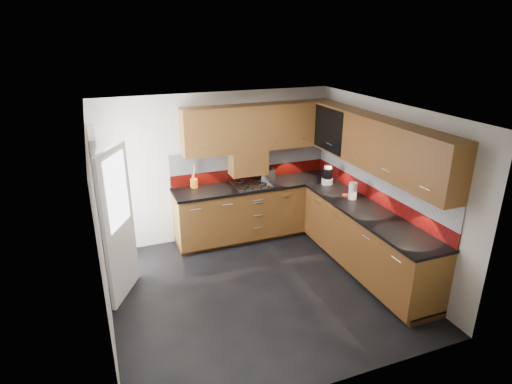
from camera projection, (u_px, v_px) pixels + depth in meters
name	position (u px, v px, depth m)	size (l,w,h in m)	color
room	(259.00, 185.00, 5.26)	(4.00, 3.80, 2.64)	black
base_cabinets	(306.00, 226.00, 6.62)	(2.70, 3.20, 0.95)	#562D13
countertop	(307.00, 198.00, 6.44)	(2.72, 3.22, 0.04)	black
backsplash	(314.00, 173.00, 6.60)	(2.70, 3.20, 0.54)	maroon
upper_cabinets	(318.00, 136.00, 6.23)	(2.50, 3.20, 0.72)	#562D13
extractor_hood	(248.00, 162.00, 6.91)	(0.60, 0.33, 0.40)	#562D13
glass_cabinet	(336.00, 127.00, 6.63)	(0.32, 0.80, 0.66)	black
back_door	(109.00, 218.00, 5.48)	(0.42, 1.19, 2.04)	white
gas_hob	(252.00, 184.00, 6.89)	(0.58, 0.51, 0.05)	silver
utensil_pot	(194.00, 182.00, 6.75)	(0.11, 0.11, 0.41)	orange
toaster	(267.00, 175.00, 7.11)	(0.26, 0.17, 0.18)	silver
food_processor	(327.00, 176.00, 6.90)	(0.18, 0.18, 0.30)	white
paper_towel	(353.00, 191.00, 6.29)	(0.12, 0.12, 0.25)	white
orange_cloth	(348.00, 196.00, 6.44)	(0.14, 0.12, 0.02)	red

